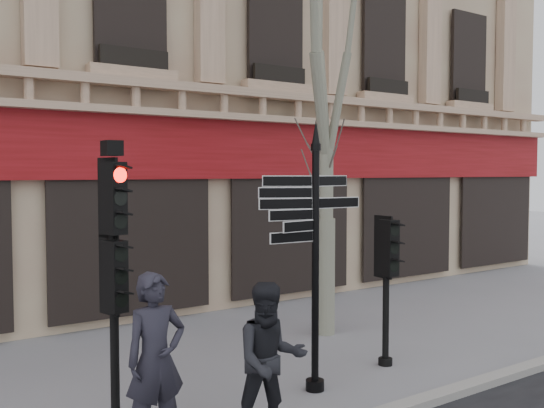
{
  "coord_description": "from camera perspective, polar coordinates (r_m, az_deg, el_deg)",
  "views": [
    {
      "loc": [
        -4.62,
        -6.71,
        3.09
      ],
      "look_at": [
        0.45,
        0.6,
        2.63
      ],
      "focal_mm": 40.0,
      "sensor_mm": 36.0,
      "label": 1
    }
  ],
  "objects": [
    {
      "name": "pedestrian_a",
      "position": [
        7.15,
        -10.89,
        -14.17
      ],
      "size": [
        0.73,
        0.49,
        1.97
      ],
      "primitive_type": "imported",
      "rotation": [
        0.0,
        0.0,
        0.02
      ],
      "color": "black",
      "rests_on": "ground"
    },
    {
      "name": "traffic_signal_secondary",
      "position": [
        9.85,
        10.71,
        -5.56
      ],
      "size": [
        0.41,
        0.3,
        2.34
      ],
      "rotation": [
        0.0,
        0.0,
        -0.06
      ],
      "color": "black",
      "rests_on": "ground"
    },
    {
      "name": "plane_tree",
      "position": [
        11.86,
        5.16,
        17.25
      ],
      "size": [
        3.23,
        3.23,
        8.57
      ],
      "color": "gray",
      "rests_on": "ground"
    },
    {
      "name": "ground",
      "position": [
        8.72,
        -0.18,
        -17.77
      ],
      "size": [
        80.0,
        80.0,
        0.0
      ],
      "primitive_type": "plane",
      "color": "slate",
      "rests_on": "ground"
    },
    {
      "name": "fingerpost",
      "position": [
        8.48,
        4.12,
        -0.53
      ],
      "size": [
        1.92,
        1.92,
        3.83
      ],
      "rotation": [
        0.0,
        0.0,
        -0.23
      ],
      "color": "black",
      "rests_on": "ground"
    },
    {
      "name": "pedestrian_b",
      "position": [
        7.26,
        -0.16,
        -14.48
      ],
      "size": [
        1.06,
        0.94,
        1.82
      ],
      "primitive_type": "imported",
      "rotation": [
        0.0,
        0.0,
        -0.34
      ],
      "color": "black",
      "rests_on": "ground"
    },
    {
      "name": "traffic_signal_main",
      "position": [
        7.55,
        -14.71,
        -3.94
      ],
      "size": [
        0.44,
        0.35,
        3.47
      ],
      "rotation": [
        0.0,
        0.0,
        0.23
      ],
      "color": "black",
      "rests_on": "ground"
    }
  ]
}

